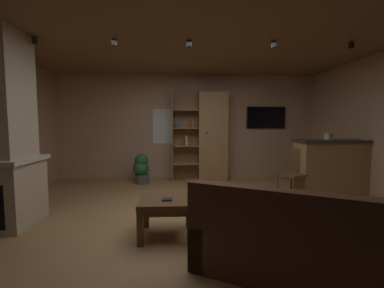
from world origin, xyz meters
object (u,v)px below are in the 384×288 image
(wall_mounted_tv, at_px, (266,118))
(leather_couch, at_px, (284,239))
(coffee_table, at_px, (166,206))
(potted_floor_plant, at_px, (141,168))
(tissue_box, at_px, (329,136))
(bookshelf_cabinet, at_px, (209,137))
(table_book_0, at_px, (167,199))
(kitchen_bar_counter, at_px, (336,168))
(dining_chair, at_px, (296,170))

(wall_mounted_tv, bearing_deg, leather_couch, -106.90)
(coffee_table, xyz_separation_m, potted_floor_plant, (-0.71, 2.72, -0.02))
(coffee_table, relative_size, wall_mounted_tv, 0.66)
(tissue_box, relative_size, coffee_table, 0.19)
(tissue_box, bearing_deg, bookshelf_cabinet, 144.57)
(bookshelf_cabinet, bearing_deg, table_book_0, -105.95)
(leather_couch, relative_size, table_book_0, 16.03)
(kitchen_bar_counter, height_order, coffee_table, kitchen_bar_counter)
(table_book_0, xyz_separation_m, dining_chair, (2.23, 1.40, 0.06))
(leather_couch, xyz_separation_m, table_book_0, (-1.10, 0.75, 0.16))
(dining_chair, xyz_separation_m, potted_floor_plant, (-2.95, 1.38, -0.18))
(dining_chair, bearing_deg, leather_couch, -117.87)
(kitchen_bar_counter, bearing_deg, bookshelf_cabinet, 144.74)
(coffee_table, distance_m, wall_mounted_tv, 4.09)
(potted_floor_plant, distance_m, wall_mounted_tv, 3.27)
(leather_couch, bearing_deg, bookshelf_cabinet, 93.58)
(bookshelf_cabinet, relative_size, wall_mounted_tv, 2.19)
(bookshelf_cabinet, height_order, wall_mounted_tv, bookshelf_cabinet)
(tissue_box, height_order, leather_couch, tissue_box)
(dining_chair, bearing_deg, potted_floor_plant, 154.93)
(coffee_table, height_order, table_book_0, table_book_0)
(kitchen_bar_counter, relative_size, dining_chair, 1.62)
(bookshelf_cabinet, height_order, kitchen_bar_counter, bookshelf_cabinet)
(dining_chair, xyz_separation_m, wall_mounted_tv, (0.07, 1.83, 0.98))
(kitchen_bar_counter, height_order, wall_mounted_tv, wall_mounted_tv)
(tissue_box, xyz_separation_m, leather_couch, (-1.82, -2.31, -0.82))
(kitchen_bar_counter, distance_m, tissue_box, 0.60)
(dining_chair, height_order, wall_mounted_tv, wall_mounted_tv)
(coffee_table, height_order, dining_chair, dining_chair)
(bookshelf_cabinet, distance_m, dining_chair, 2.18)
(bookshelf_cabinet, bearing_deg, tissue_box, -35.43)
(kitchen_bar_counter, distance_m, table_book_0, 3.38)
(tissue_box, bearing_deg, table_book_0, -151.93)
(bookshelf_cabinet, distance_m, table_book_0, 3.19)
(potted_floor_plant, bearing_deg, wall_mounted_tv, 8.42)
(tissue_box, distance_m, wall_mounted_tv, 1.82)
(dining_chair, bearing_deg, kitchen_bar_counter, 5.97)
(coffee_table, bearing_deg, table_book_0, -76.54)
(kitchen_bar_counter, xyz_separation_m, tissue_box, (-0.12, 0.08, 0.59))
(tissue_box, distance_m, potted_floor_plant, 3.91)
(bookshelf_cabinet, bearing_deg, dining_chair, -49.72)
(bookshelf_cabinet, distance_m, kitchen_bar_counter, 2.71)
(coffee_table, distance_m, dining_chair, 2.62)
(coffee_table, distance_m, potted_floor_plant, 2.81)
(wall_mounted_tv, bearing_deg, kitchen_bar_counter, -67.38)
(table_book_0, bearing_deg, leather_couch, -34.51)
(bookshelf_cabinet, xyz_separation_m, kitchen_bar_counter, (2.17, -1.54, -0.50))
(tissue_box, bearing_deg, dining_chair, -166.81)
(kitchen_bar_counter, distance_m, leather_couch, 2.97)
(leather_couch, bearing_deg, coffee_table, 143.79)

